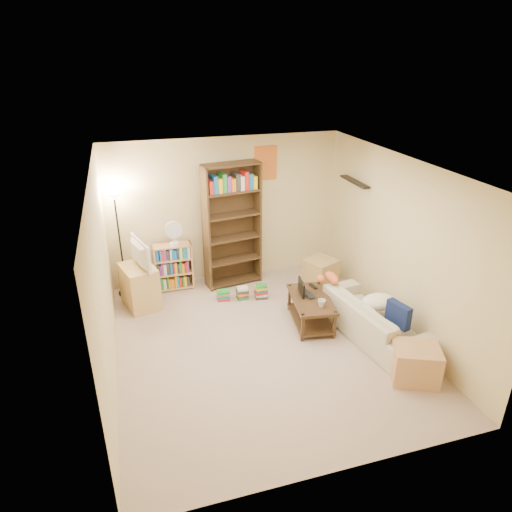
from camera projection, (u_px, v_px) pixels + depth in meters
name	position (u px, v px, depth m)	size (l,w,h in m)	color
room	(265.00, 236.00, 5.76)	(4.50, 4.54, 2.52)	tan
sofa	(371.00, 317.00, 6.53)	(1.03, 1.99, 0.56)	#BAB29A
navy_pillow	(398.00, 315.00, 6.12)	(0.37, 0.11, 0.33)	#121E50
cream_blanket	(378.00, 302.00, 6.54)	(0.51, 0.37, 0.22)	white
tabby_cat	(330.00, 278.00, 6.89)	(0.44, 0.21, 0.15)	orange
coffee_table	(311.00, 307.00, 6.79)	(0.68, 1.05, 0.44)	#49301C
laptop	(310.00, 294.00, 6.82)	(0.23, 0.31, 0.02)	black
laptop_screen	(301.00, 287.00, 6.75)	(0.01, 0.33, 0.22)	white
mug	(322.00, 303.00, 6.48)	(0.14, 0.14, 0.11)	silver
tv_remote	(313.00, 286.00, 7.03)	(0.05, 0.17, 0.02)	black
tv_stand	(140.00, 287.00, 7.24)	(0.46, 0.65, 0.69)	tan
television	(136.00, 254.00, 7.00)	(0.31, 0.76, 0.44)	black
tall_bookshelf	(232.00, 223.00, 7.64)	(1.00, 0.46, 2.13)	#47321B
short_bookshelf	(174.00, 267.00, 7.75)	(0.64, 0.26, 0.82)	tan
desk_fan	(174.00, 232.00, 7.46)	(0.29, 0.16, 0.43)	silver
floor_lamp	(116.00, 214.00, 7.16)	(0.30, 0.30, 1.78)	black
side_table	(320.00, 274.00, 7.82)	(0.46, 0.46, 0.53)	tan
end_cabinet	(415.00, 363.00, 5.65)	(0.56, 0.47, 0.47)	tan
book_stacks	(245.00, 293.00, 7.54)	(0.83, 0.27, 0.25)	red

